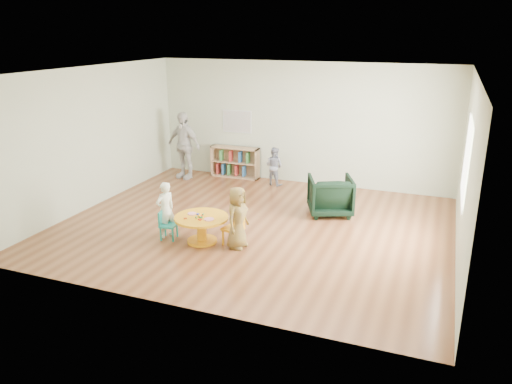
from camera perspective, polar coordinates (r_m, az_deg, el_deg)
room at (r=8.75m, az=-0.14°, el=7.70°), size 7.10×7.00×2.80m
activity_table at (r=8.54m, az=-6.24°, el=-3.70°), size 0.92×0.92×0.50m
kid_chair_left at (r=8.77m, az=-10.20°, el=-3.60°), size 0.32×0.32×0.51m
kid_chair_right at (r=8.38m, az=-2.44°, el=-4.14°), size 0.37×0.37×0.56m
bookshelf at (r=12.26m, az=-2.40°, el=3.43°), size 1.20×0.30×0.75m
alphabet_poster at (r=12.16m, az=-2.17°, el=8.06°), size 0.74×0.01×0.54m
armchair at (r=9.85m, az=8.49°, el=-0.39°), size 1.07×1.08×0.76m
child_left at (r=8.78m, az=-10.32°, el=-2.00°), size 0.37×0.43×1.00m
child_right at (r=8.22m, az=-2.15°, el=-2.94°), size 0.39×0.55×1.05m
toddler at (r=11.58m, az=2.08°, el=2.98°), size 0.50×0.43×0.90m
adult_caretaker at (r=12.18m, az=-8.26°, el=5.30°), size 1.01×0.60×1.62m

